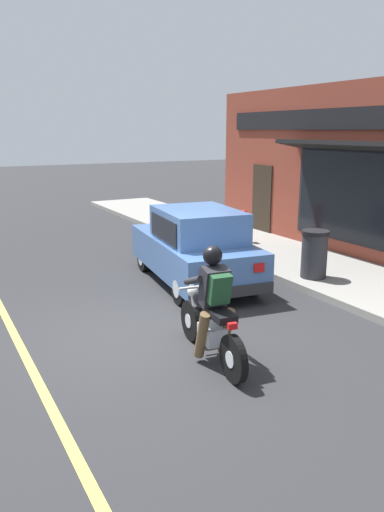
{
  "coord_description": "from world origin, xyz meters",
  "views": [
    {
      "loc": [
        -2.83,
        -6.61,
        3.08
      ],
      "look_at": [
        1.22,
        0.8,
        0.95
      ],
      "focal_mm": 35.0,
      "sensor_mm": 36.0,
      "label": 1
    }
  ],
  "objects_px": {
    "motorcycle_with_rider": "(212,313)",
    "car_hatchback": "(195,247)",
    "trash_bin": "(314,254)",
    "fire_hydrant": "(243,226)"
  },
  "relations": [
    {
      "from": "motorcycle_with_rider",
      "to": "trash_bin",
      "type": "height_order",
      "value": "motorcycle_with_rider"
    },
    {
      "from": "fire_hydrant",
      "to": "trash_bin",
      "type": "bearing_deg",
      "value": -100.49
    },
    {
      "from": "motorcycle_with_rider",
      "to": "car_hatchback",
      "type": "relative_size",
      "value": 0.51
    },
    {
      "from": "motorcycle_with_rider",
      "to": "fire_hydrant",
      "type": "bearing_deg",
      "value": 52.09
    },
    {
      "from": "car_hatchback",
      "to": "trash_bin",
      "type": "distance_m",
      "value": 2.45
    },
    {
      "from": "motorcycle_with_rider",
      "to": "trash_bin",
      "type": "distance_m",
      "value": 4.17
    },
    {
      "from": "car_hatchback",
      "to": "trash_bin",
      "type": "xyz_separation_m",
      "value": [
        2.12,
        -1.22,
        -0.13
      ]
    },
    {
      "from": "car_hatchback",
      "to": "fire_hydrant",
      "type": "relative_size",
      "value": 4.5
    },
    {
      "from": "motorcycle_with_rider",
      "to": "fire_hydrant",
      "type": "distance_m",
      "value": 6.99
    },
    {
      "from": "motorcycle_with_rider",
      "to": "trash_bin",
      "type": "bearing_deg",
      "value": 28.93
    }
  ]
}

